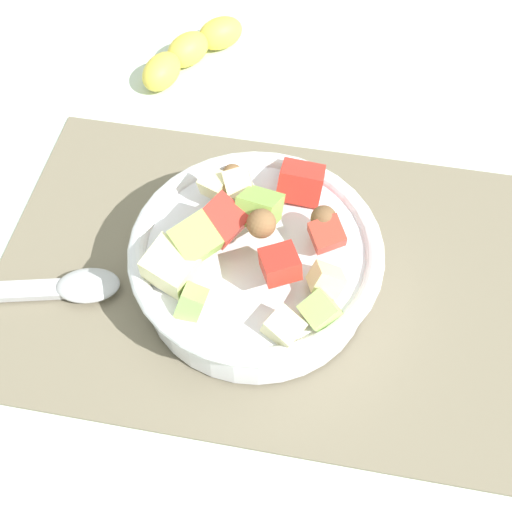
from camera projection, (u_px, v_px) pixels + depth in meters
The scene contains 5 objects.
ground_plane at pixel (275, 277), 0.61m from camera, with size 2.40×2.40×0.00m, color silver.
placemat at pixel (275, 275), 0.61m from camera, with size 0.51×0.32×0.01m, color #756B56.
salad_bowl at pixel (256, 259), 0.57m from camera, with size 0.22×0.22×0.11m.
serving_spoon at pixel (48, 288), 0.59m from camera, with size 0.19×0.07×0.01m.
banana_whole at pixel (190, 51), 0.76m from camera, with size 0.11×0.14×0.04m.
Camera 1 is at (0.04, -0.32, 0.52)m, focal length 46.72 mm.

